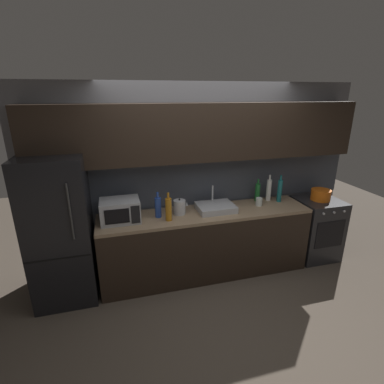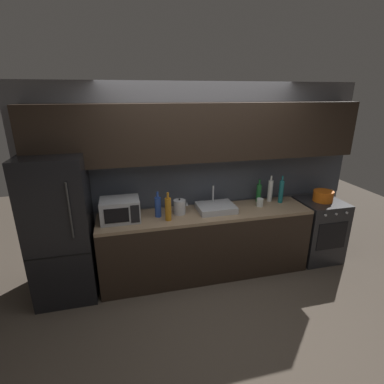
{
  "view_description": "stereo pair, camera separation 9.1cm",
  "coord_description": "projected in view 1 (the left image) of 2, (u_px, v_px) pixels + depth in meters",
  "views": [
    {
      "loc": [
        -1.1,
        -2.39,
        2.37
      ],
      "look_at": [
        -0.19,
        0.9,
        1.19
      ],
      "focal_mm": 27.21,
      "sensor_mm": 36.0,
      "label": 1
    },
    {
      "loc": [
        -1.01,
        -2.41,
        2.37
      ],
      "look_at": [
        -0.19,
        0.9,
        1.19
      ],
      "focal_mm": 27.21,
      "sensor_mm": 36.0,
      "label": 2
    }
  ],
  "objects": [
    {
      "name": "wine_bottle_blue",
      "position": [
        158.0,
        207.0,
        3.57
      ],
      "size": [
        0.08,
        0.08,
        0.32
      ],
      "color": "#234299",
      "rests_on": "counter_run"
    },
    {
      "name": "wine_bottle_green",
      "position": [
        257.0,
        192.0,
        4.11
      ],
      "size": [
        0.07,
        0.07,
        0.32
      ],
      "color": "#1E6B2D",
      "rests_on": "counter_run"
    },
    {
      "name": "mug_clear",
      "position": [
        259.0,
        202.0,
        3.96
      ],
      "size": [
        0.09,
        0.09,
        0.11
      ],
      "primitive_type": "cylinder",
      "color": "silver",
      "rests_on": "counter_run"
    },
    {
      "name": "refrigerator",
      "position": [
        60.0,
        230.0,
        3.32
      ],
      "size": [
        0.68,
        0.69,
        1.74
      ],
      "color": "black",
      "rests_on": "ground"
    },
    {
      "name": "sink_basin",
      "position": [
        216.0,
        207.0,
        3.8
      ],
      "size": [
        0.48,
        0.38,
        0.3
      ],
      "color": "#ADAFB5",
      "rests_on": "counter_run"
    },
    {
      "name": "back_wall",
      "position": [
        200.0,
        158.0,
        3.81
      ],
      "size": [
        4.49,
        0.44,
        2.5
      ],
      "color": "slate",
      "rests_on": "ground"
    },
    {
      "name": "cooking_pot",
      "position": [
        321.0,
        195.0,
        4.16
      ],
      "size": [
        0.28,
        0.28,
        0.15
      ],
      "color": "orange",
      "rests_on": "oven_range"
    },
    {
      "name": "microwave",
      "position": [
        120.0,
        211.0,
        3.46
      ],
      "size": [
        0.46,
        0.35,
        0.27
      ],
      "color": "#A8AAAF",
      "rests_on": "counter_run"
    },
    {
      "name": "wine_bottle_teal",
      "position": [
        280.0,
        191.0,
        4.07
      ],
      "size": [
        0.06,
        0.06,
        0.39
      ],
      "color": "#19666B",
      "rests_on": "counter_run"
    },
    {
      "name": "ground_plane",
      "position": [
        230.0,
        317.0,
        3.23
      ],
      "size": [
        10.0,
        10.0,
        0.0
      ],
      "primitive_type": "plane",
      "color": "#4C4238"
    },
    {
      "name": "wine_bottle_white",
      "position": [
        269.0,
        190.0,
        4.12
      ],
      "size": [
        0.07,
        0.07,
        0.37
      ],
      "color": "silver",
      "rests_on": "counter_run"
    },
    {
      "name": "counter_run",
      "position": [
        206.0,
        243.0,
        3.9
      ],
      "size": [
        2.75,
        0.6,
        0.9
      ],
      "color": "black",
      "rests_on": "ground"
    },
    {
      "name": "kettle",
      "position": [
        180.0,
        207.0,
        3.68
      ],
      "size": [
        0.19,
        0.15,
        0.21
      ],
      "color": "#B7BABF",
      "rests_on": "counter_run"
    },
    {
      "name": "oven_range",
      "position": [
        315.0,
        228.0,
        4.33
      ],
      "size": [
        0.6,
        0.62,
        0.9
      ],
      "color": "#232326",
      "rests_on": "ground"
    },
    {
      "name": "wine_bottle_amber",
      "position": [
        169.0,
        209.0,
        3.47
      ],
      "size": [
        0.08,
        0.08,
        0.35
      ],
      "color": "#B27019",
      "rests_on": "counter_run"
    }
  ]
}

